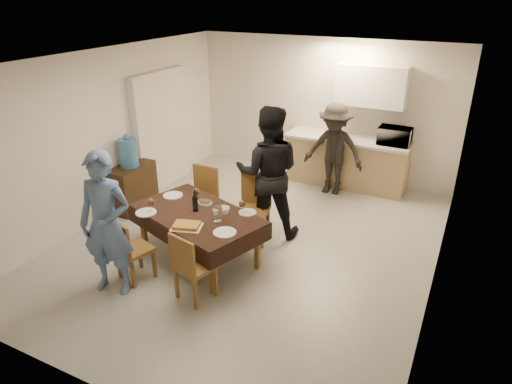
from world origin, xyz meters
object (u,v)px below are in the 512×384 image
dining_table (197,215)px  water_pitcher (217,214)px  person_kitchen (334,150)px  console (133,187)px  person_near (106,224)px  water_jug (128,153)px  person_far (268,173)px  wine_bottle (195,200)px  savoury_tart (187,225)px  microwave (395,136)px

dining_table → water_pitcher: (0.35, -0.05, 0.13)m
water_pitcher → person_kitchen: 3.02m
console → person_near: size_ratio=0.46×
water_jug → water_pitcher: 2.35m
console → person_far: 2.46m
wine_bottle → water_pitcher: (0.40, -0.10, -0.06)m
console → person_near: (1.27, -1.87, 0.52)m
console → person_near: person_near is taller
dining_table → console: 2.02m
water_pitcher → person_kitchen: bearing=78.5°
person_near → person_kitchen: 4.24m
savoury_tart → person_far: bearing=72.5°
water_jug → savoury_tart: 2.28m
water_jug → person_near: person_near is taller
console → person_far: size_ratio=0.42×
console → water_pitcher: (2.17, -0.87, 0.40)m
console → water_jug: size_ratio=1.78×
water_pitcher → person_far: bearing=79.7°
dining_table → microwave: bearing=79.5°
savoury_tart → person_kitchen: size_ratio=0.23×
console → person_kitchen: bearing=37.0°
wine_bottle → water_pitcher: size_ratio=1.61×
water_pitcher → person_near: 1.35m
console → savoury_tart: 2.29m
wine_bottle → water_pitcher: wine_bottle is taller
dining_table → water_pitcher: water_pitcher is taller
console → person_near: 2.32m
wine_bottle → microwave: size_ratio=0.56×
water_jug → person_far: (2.37, 0.23, -0.00)m
console → dining_table: bearing=-24.4°
dining_table → savoury_tart: bearing=-56.5°
water_pitcher → savoury_tart: bearing=-127.1°
savoury_tart → person_far: (0.45, 1.43, 0.27)m
water_jug → person_kitchen: (2.77, 2.09, -0.17)m
person_kitchen → wine_bottle: bearing=-109.3°
water_pitcher → microwave: bearing=65.8°
person_kitchen → savoury_tart: bearing=-104.5°
dining_table → person_far: person_far is taller
dining_table → person_near: size_ratio=1.12×
person_far → console: bearing=-15.6°
wine_bottle → person_far: bearing=59.0°
wine_bottle → savoury_tart: wine_bottle is taller
savoury_tart → person_kitchen: (0.85, 3.29, 0.10)m
dining_table → wine_bottle: (-0.05, 0.05, 0.18)m
microwave → dining_table: bearing=60.8°
water_pitcher → savoury_tart: 0.42m
dining_table → water_jug: 2.02m
console → person_kitchen: 3.50m
water_pitcher → person_near: bearing=-132.0°
dining_table → savoury_tart: size_ratio=5.37×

